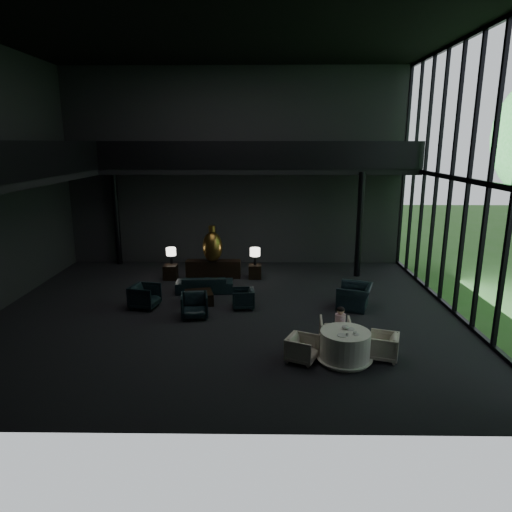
{
  "coord_description": "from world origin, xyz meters",
  "views": [
    {
      "loc": [
        1.1,
        -13.1,
        5.05
      ],
      "look_at": [
        0.92,
        0.5,
        1.66
      ],
      "focal_mm": 32.0,
      "sensor_mm": 36.0,
      "label": 1
    }
  ],
  "objects_px": {
    "bronze_urn": "(212,246)",
    "dining_chair_west": "(302,349)",
    "lounge_armchair_south": "(194,304)",
    "dining_chair_north": "(335,331)",
    "table_lamp_right": "(255,253)",
    "sofa": "(205,282)",
    "lounge_armchair_east": "(243,299)",
    "dining_table": "(345,348)",
    "lounge_armchair_west": "(145,294)",
    "side_table_right": "(255,271)",
    "console": "(213,269)",
    "dining_chair_east": "(383,346)",
    "window_armchair": "(355,292)",
    "table_lamp_left": "(171,252)",
    "child": "(340,318)",
    "side_table_left": "(171,272)",
    "coffee_table": "(199,298)"
  },
  "relations": [
    {
      "from": "table_lamp_right",
      "to": "dining_chair_west",
      "type": "xyz_separation_m",
      "value": [
        1.22,
        -6.87,
        -0.68
      ]
    },
    {
      "from": "table_lamp_left",
      "to": "dining_chair_east",
      "type": "bearing_deg",
      "value": -46.5
    },
    {
      "from": "table_lamp_right",
      "to": "lounge_armchair_east",
      "type": "xyz_separation_m",
      "value": [
        -0.32,
        -3.33,
        -0.68
      ]
    },
    {
      "from": "console",
      "to": "dining_chair_east",
      "type": "relative_size",
      "value": 3.38
    },
    {
      "from": "window_armchair",
      "to": "dining_chair_north",
      "type": "relative_size",
      "value": 1.52
    },
    {
      "from": "table_lamp_left",
      "to": "coffee_table",
      "type": "xyz_separation_m",
      "value": [
        1.44,
        -2.91,
        -0.8
      ]
    },
    {
      "from": "sofa",
      "to": "dining_chair_north",
      "type": "bearing_deg",
      "value": 128.25
    },
    {
      "from": "console",
      "to": "dining_chair_west",
      "type": "distance_m",
      "value": 7.47
    },
    {
      "from": "bronze_urn",
      "to": "side_table_left",
      "type": "height_order",
      "value": "bronze_urn"
    },
    {
      "from": "side_table_left",
      "to": "dining_chair_north",
      "type": "distance_m",
      "value": 7.85
    },
    {
      "from": "side_table_right",
      "to": "window_armchair",
      "type": "height_order",
      "value": "window_armchair"
    },
    {
      "from": "console",
      "to": "dining_chair_east",
      "type": "xyz_separation_m",
      "value": [
        4.78,
        -6.75,
        -0.02
      ]
    },
    {
      "from": "dining_chair_west",
      "to": "dining_chair_north",
      "type": "bearing_deg",
      "value": -21.66
    },
    {
      "from": "bronze_urn",
      "to": "dining_table",
      "type": "xyz_separation_m",
      "value": [
        3.83,
        -6.72,
        -0.93
      ]
    },
    {
      "from": "table_lamp_right",
      "to": "child",
      "type": "bearing_deg",
      "value": -69.25
    },
    {
      "from": "dining_table",
      "to": "dining_chair_east",
      "type": "distance_m",
      "value": 0.96
    },
    {
      "from": "coffee_table",
      "to": "dining_chair_east",
      "type": "relative_size",
      "value": 1.37
    },
    {
      "from": "console",
      "to": "table_lamp_right",
      "type": "distance_m",
      "value": 1.73
    },
    {
      "from": "table_lamp_left",
      "to": "dining_chair_west",
      "type": "relative_size",
      "value": 1.01
    },
    {
      "from": "bronze_urn",
      "to": "side_table_left",
      "type": "relative_size",
      "value": 2.51
    },
    {
      "from": "console",
      "to": "table_lamp_left",
      "type": "distance_m",
      "value": 1.73
    },
    {
      "from": "bronze_urn",
      "to": "dining_chair_west",
      "type": "relative_size",
      "value": 2.28
    },
    {
      "from": "dining_chair_east",
      "to": "lounge_armchair_east",
      "type": "bearing_deg",
      "value": -115.42
    },
    {
      "from": "dining_table",
      "to": "dining_chair_west",
      "type": "height_order",
      "value": "dining_table"
    },
    {
      "from": "dining_chair_east",
      "to": "table_lamp_left",
      "type": "bearing_deg",
      "value": -117.85
    },
    {
      "from": "lounge_armchair_east",
      "to": "dining_chair_north",
      "type": "bearing_deg",
      "value": 38.01
    },
    {
      "from": "lounge_armchair_south",
      "to": "window_armchair",
      "type": "bearing_deg",
      "value": 1.47
    },
    {
      "from": "lounge_armchair_west",
      "to": "lounge_armchair_east",
      "type": "xyz_separation_m",
      "value": [
        3.08,
        -0.0,
        -0.13
      ]
    },
    {
      "from": "side_table_right",
      "to": "coffee_table",
      "type": "relative_size",
      "value": 0.62
    },
    {
      "from": "table_lamp_left",
      "to": "coffee_table",
      "type": "distance_m",
      "value": 3.34
    },
    {
      "from": "side_table_right",
      "to": "dining_chair_north",
      "type": "bearing_deg",
      "value": -70.27
    },
    {
      "from": "bronze_urn",
      "to": "lounge_armchair_west",
      "type": "bearing_deg",
      "value": -119.47
    },
    {
      "from": "lounge_armchair_east",
      "to": "dining_table",
      "type": "distance_m",
      "value": 4.36
    },
    {
      "from": "child",
      "to": "table_lamp_right",
      "type": "bearing_deg",
      "value": -69.25
    },
    {
      "from": "table_lamp_right",
      "to": "sofa",
      "type": "height_order",
      "value": "table_lamp_right"
    },
    {
      "from": "lounge_armchair_south",
      "to": "dining_chair_north",
      "type": "height_order",
      "value": "lounge_armchair_south"
    },
    {
      "from": "window_armchair",
      "to": "dining_table",
      "type": "xyz_separation_m",
      "value": [
        -0.94,
        -3.61,
        -0.2
      ]
    },
    {
      "from": "sofa",
      "to": "child",
      "type": "relative_size",
      "value": 3.2
    },
    {
      "from": "side_table_left",
      "to": "table_lamp_left",
      "type": "relative_size",
      "value": 0.9
    },
    {
      "from": "dining_chair_north",
      "to": "dining_chair_west",
      "type": "bearing_deg",
      "value": 48.48
    },
    {
      "from": "lounge_armchair_south",
      "to": "lounge_armchair_east",
      "type": "bearing_deg",
      "value": 20.71
    },
    {
      "from": "side_table_right",
      "to": "window_armchair",
      "type": "distance_m",
      "value": 4.51
    },
    {
      "from": "table_lamp_left",
      "to": "window_armchair",
      "type": "distance_m",
      "value": 7.17
    },
    {
      "from": "lounge_armchair_west",
      "to": "side_table_right",
      "type": "bearing_deg",
      "value": -33.94
    },
    {
      "from": "dining_chair_east",
      "to": "dining_chair_west",
      "type": "xyz_separation_m",
      "value": [
        -1.96,
        -0.16,
        -0.01
      ]
    },
    {
      "from": "table_lamp_right",
      "to": "sofa",
      "type": "distance_m",
      "value": 2.54
    },
    {
      "from": "sofa",
      "to": "dining_chair_east",
      "type": "height_order",
      "value": "sofa"
    },
    {
      "from": "side_table_left",
      "to": "window_armchair",
      "type": "xyz_separation_m",
      "value": [
        6.37,
        -3.01,
        0.26
      ]
    },
    {
      "from": "console",
      "to": "sofa",
      "type": "bearing_deg",
      "value": -93.9
    },
    {
      "from": "bronze_urn",
      "to": "window_armchair",
      "type": "bearing_deg",
      "value": -33.16
    }
  ]
}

